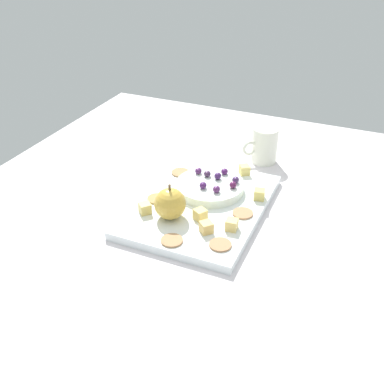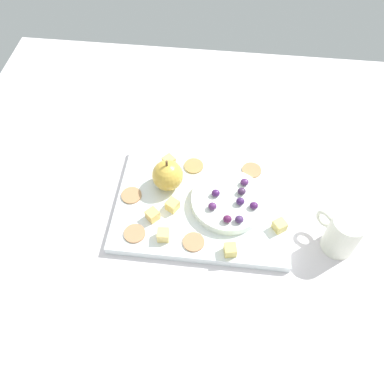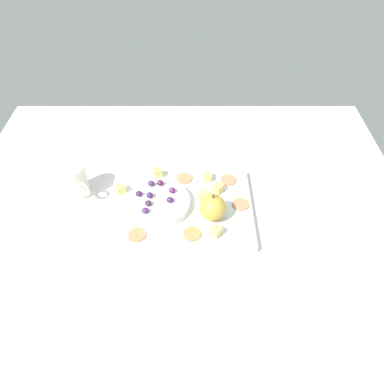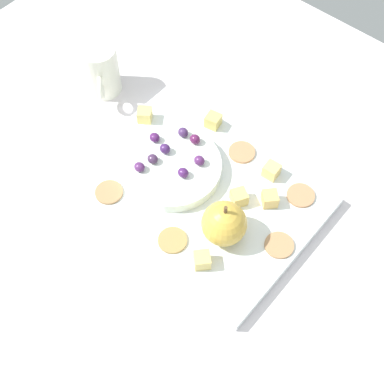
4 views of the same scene
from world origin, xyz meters
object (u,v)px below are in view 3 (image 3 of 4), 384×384
Objects in this scene: grape_2 at (140,194)px; cup at (76,180)px; cheese_cube_2 at (159,172)px; cracker_1 at (138,234)px; cheese_cube_4 at (219,188)px; grape_3 at (173,190)px; platter at (182,208)px; serving_dish at (161,203)px; cheese_cube_3 at (121,189)px; grape_7 at (171,200)px; cheese_cube_1 at (205,196)px; cracker_0 at (229,180)px; grape_0 at (146,210)px; apple_whole at (214,207)px; cracker_3 at (193,234)px; grape_4 at (151,195)px; cheese_cube_0 at (208,177)px; cracker_4 at (186,178)px; grape_6 at (161,183)px; cracker_2 at (242,204)px; cheese_cube_5 at (217,231)px; grape_1 at (152,183)px; grape_5 at (149,203)px.

cup reaches higher than grape_2.
cracker_1 is (-3.58, -20.58, -0.93)cm from cheese_cube_2.
cheese_cube_4 is 12.13cm from grape_3.
platter is 5.53cm from serving_dish.
cheese_cube_2 and cheese_cube_3 have the same top height.
platter is at bearing 13.42° from grape_7.
cheese_cube_3 is 1.31× the size of grape_3.
cracker_0 is (6.61, 6.87, -0.93)cm from cheese_cube_1.
serving_dish is at bearing -152.62° from cracker_0.
platter is at bearing 26.48° from grape_0.
apple_whole reaches higher than platter.
cheese_cube_2 is 11.36cm from cheese_cube_3.
grape_0 reaches higher than cheese_cube_4.
cheese_cube_2 is 0.53× the size of cracker_3.
apple_whole is at bearing -24.84° from platter.
grape_0 is 1.00× the size of grape_4.
apple_whole is at bearing -19.59° from cheese_cube_3.
cheese_cube_0 is 0.24× the size of cup.
cracker_3 is (2.95, -9.20, 1.14)cm from platter.
cracker_3 is 2.49× the size of grape_2.
cup reaches higher than grape_7.
serving_dish is at bearing -179.30° from platter.
apple_whole reaches higher than grape_7.
cheese_cube_3 is at bearing -163.20° from cracker_4.
cheese_cube_2 is 6.10cm from grape_6.
grape_7 reaches higher than cracker_2.
cheese_cube_5 is at bearing -48.26° from grape_3.
cracker_1 is (-15.88, -11.72, -0.93)cm from cheese_cube_1.
cheese_cube_4 is 17.31cm from grape_1.
grape_0 is 9.31cm from grape_1.
cracker_4 is 2.49× the size of grape_5.
platter is 2.34× the size of serving_dish.
cheese_cube_5 is 1.31× the size of grape_6.
platter is 15.66cm from cracker_0.
cracker_1 is at bearing -119.57° from cracker_4.
cheese_cube_0 is 1.00× the size of cheese_cube_3.
grape_0 is 9.16cm from grape_3.
cheese_cube_5 is 1.31× the size of grape_7.
grape_6 is (-5.24, 5.36, 3.67)cm from platter.
grape_0 reaches higher than cracker_2.
cheese_cube_2 is at bearing 82.82° from grape_4.
cheese_cube_2 is 17.06cm from cheese_cube_4.
serving_dish is 8.90× the size of grape_7.
cheese_cube_2 is at bearing 169.09° from cracker_4.
cup is (-19.69, 0.97, 0.00)cm from grape_1.
cracker_3 is (-4.86, -5.59, -3.07)cm from apple_whole.
grape_7 is at bearing -154.94° from cheese_cube_4.
apple_whole reaches higher than cheese_cube_5.
serving_dish is 11.47cm from cheese_cube_1.
grape_4 is at bearing 173.04° from platter.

